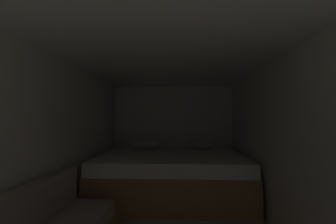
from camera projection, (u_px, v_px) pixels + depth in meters
The scene contains 5 objects.
wall_back at pixel (173, 133), 4.73m from camera, with size 2.61×0.05×2.02m, color silver.
wall_left at pixel (43, 148), 2.27m from camera, with size 0.05×4.99×2.02m, color silver.
wall_right at pixel (297, 149), 2.15m from camera, with size 0.05×4.99×2.02m, color silver.
ceiling_slab at pixel (167, 47), 2.25m from camera, with size 2.61×4.99×0.05m, color white.
bed at pixel (171, 174), 3.75m from camera, with size 2.39×1.79×0.90m.
Camera 1 is at (0.11, -0.42, 1.30)m, focal length 23.50 mm.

